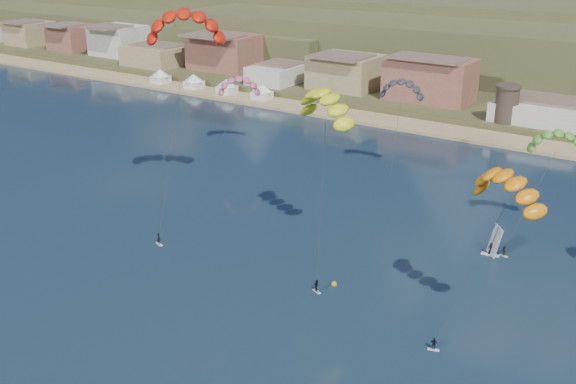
{
  "coord_description": "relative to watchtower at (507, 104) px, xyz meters",
  "views": [
    {
      "loc": [
        49.28,
        -41.54,
        44.13
      ],
      "look_at": [
        0.0,
        32.0,
        10.0
      ],
      "focal_mm": 43.16,
      "sensor_mm": 36.0,
      "label": 1
    }
  ],
  "objects": [
    {
      "name": "buoy",
      "position": [
        4.56,
        -85.33,
        -6.24
      ],
      "size": [
        0.75,
        0.75,
        0.75
      ],
      "color": "orange",
      "rests_on": "ground"
    },
    {
      "name": "watchtower",
      "position": [
        0.0,
        0.0,
        0.0
      ],
      "size": [
        5.82,
        5.82,
        8.6
      ],
      "color": "#47382D",
      "rests_on": "ground"
    },
    {
      "name": "kitesurfer_yellow",
      "position": [
        -3.07,
        -75.48,
        15.34
      ],
      "size": [
        13.35,
        17.68,
        25.99
      ],
      "color": "silver",
      "rests_on": "ground"
    },
    {
      "name": "distant_kite_dark",
      "position": [
        -7.32,
        -41.54,
        10.79
      ],
      "size": [
        8.94,
        6.58,
        19.9
      ],
      "color": "#262626",
      "rests_on": "ground"
    },
    {
      "name": "town",
      "position": [
        -45.0,
        8.0,
        1.63
      ],
      "size": [
        400.0,
        24.0,
        12.0
      ],
      "color": "silver",
      "rests_on": "ground"
    },
    {
      "name": "beach_tents",
      "position": [
        -81.25,
        -8.0,
        -2.66
      ],
      "size": [
        43.4,
        6.4,
        5.0
      ],
      "color": "white",
      "rests_on": "ground"
    },
    {
      "name": "kitesurfer_red",
      "position": [
        -29.29,
        -74.21,
        24.14
      ],
      "size": [
        13.5,
        21.35,
        34.85
      ],
      "color": "silver",
      "rests_on": "ground"
    },
    {
      "name": "kitesurfer_orange",
      "position": [
        25.32,
        -84.78,
        12.14
      ],
      "size": [
        10.46,
        11.82,
        21.14
      ],
      "color": "silver",
      "rests_on": "ground"
    },
    {
      "name": "kitesurfer_green",
      "position": [
        23.09,
        -53.78,
        8.89
      ],
      "size": [
        8.99,
        14.05,
        18.65
      ],
      "color": "silver",
      "rests_on": "ground"
    },
    {
      "name": "distant_kite_pink",
      "position": [
        -42.55,
        -44.1,
        7.58
      ],
      "size": [
        9.46,
        8.23,
        17.12
      ],
      "color": "#262626",
      "rests_on": "ground"
    },
    {
      "name": "windsurfer",
      "position": [
        18.86,
        -65.19,
        -4.93
      ],
      "size": [
        2.6,
        2.84,
        4.54
      ],
      "color": "silver",
      "rests_on": "ground"
    },
    {
      "name": "beach",
      "position": [
        -5.0,
        -8.0,
        -6.12
      ],
      "size": [
        2200.0,
        12.0,
        0.9
      ],
      "color": "tan",
      "rests_on": "ground"
    },
    {
      "name": "ground",
      "position": [
        -5.0,
        -114.0,
        -6.37
      ],
      "size": [
        2400.0,
        2400.0,
        0.0
      ],
      "primitive_type": "plane",
      "color": "black",
      "rests_on": "ground"
    }
  ]
}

